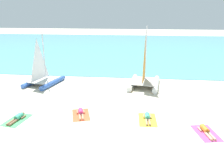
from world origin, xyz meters
name	(u,v)px	position (x,y,z in m)	size (l,w,h in m)	color
ground_plane	(118,79)	(0.00, 10.00, 0.00)	(120.00, 120.00, 0.00)	beige
ocean_water	(127,47)	(0.00, 30.48, 0.03)	(120.00, 40.00, 0.05)	#5BB2C1
sailboat_white	(144,78)	(2.55, 8.04, 0.79)	(3.09, 4.38, 5.33)	white
sailboat_blue	(43,77)	(-6.74, 7.63, 0.72)	(3.13, 4.12, 4.81)	blue
towel_leftmost	(17,120)	(-5.59, 0.42, 0.01)	(1.10, 1.90, 0.01)	#4CB266
sunbather_leftmost	(18,118)	(-5.58, 0.49, 0.13)	(0.65, 1.57, 0.30)	#3FB28C
towel_center_left	(81,115)	(-1.74, 1.57, 0.01)	(1.10, 1.90, 0.01)	#EA5933
sunbather_center_left	(81,113)	(-1.76, 1.64, 0.13)	(0.82, 1.54, 0.30)	#D83372
towel_center_right	(147,120)	(2.63, 1.33, 0.01)	(1.10, 1.90, 0.01)	yellow
sunbather_center_right	(147,117)	(2.62, 1.39, 0.13)	(0.55, 1.56, 0.30)	#3FB28C
towel_rightmost	(206,133)	(5.86, 0.01, 0.01)	(1.10, 1.90, 0.01)	#D84C99
sunbather_rightmost	(206,130)	(5.85, 0.08, 0.13)	(0.70, 1.56, 0.30)	orange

